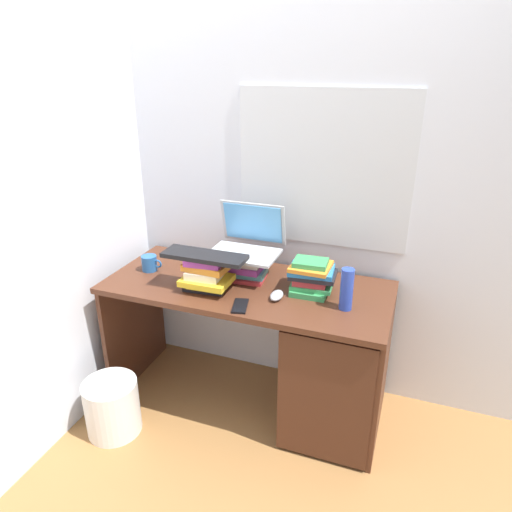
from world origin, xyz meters
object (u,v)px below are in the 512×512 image
(book_stack_tall, at_px, (243,266))
(laptop, at_px, (247,241))
(book_stack_keyboard_riser, at_px, (206,275))
(computer_mouse, at_px, (277,295))
(wastebasket, at_px, (112,407))
(water_bottle, at_px, (347,289))
(mug, at_px, (150,263))
(desk, at_px, (314,356))
(book_stack_side, at_px, (311,276))
(keyboard, at_px, (204,256))
(cell_phone, at_px, (240,306))

(book_stack_tall, xyz_separation_m, laptop, (0.00, 0.06, 0.12))
(book_stack_keyboard_riser, relative_size, laptop, 0.68)
(computer_mouse, bearing_deg, wastebasket, -154.21)
(water_bottle, bearing_deg, mug, 176.98)
(book_stack_keyboard_riser, xyz_separation_m, water_bottle, (0.69, 0.04, 0.02))
(desk, height_order, wastebasket, desk)
(book_stack_tall, distance_m, book_stack_side, 0.38)
(desk, distance_m, wastebasket, 1.07)
(book_stack_keyboard_riser, relative_size, book_stack_side, 1.00)
(book_stack_side, xyz_separation_m, laptop, (-0.37, 0.09, 0.11))
(book_stack_side, relative_size, wastebasket, 0.82)
(laptop, xyz_separation_m, keyboard, (-0.13, -0.25, -0.01))
(laptop, bearing_deg, book_stack_keyboard_riser, -116.52)
(book_stack_keyboard_riser, distance_m, cell_phone, 0.26)
(book_stack_tall, xyz_separation_m, book_stack_side, (0.38, -0.03, 0.02))
(book_stack_side, bearing_deg, wastebasket, -150.89)
(desk, bearing_deg, laptop, 159.64)
(mug, distance_m, cell_phone, 0.66)
(book_stack_tall, xyz_separation_m, wastebasket, (-0.52, -0.53, -0.65))
(book_stack_keyboard_riser, bearing_deg, keyboard, -140.33)
(cell_phone, bearing_deg, laptop, 91.89)
(desk, bearing_deg, book_stack_tall, 167.17)
(book_stack_keyboard_riser, height_order, laptop, laptop)
(cell_phone, xyz_separation_m, wastebasket, (-0.63, -0.23, -0.59))
(book_stack_side, bearing_deg, book_stack_keyboard_riser, -162.40)
(desk, bearing_deg, mug, 179.58)
(book_stack_tall, distance_m, computer_mouse, 0.30)
(desk, xyz_separation_m, book_stack_keyboard_riser, (-0.55, -0.09, 0.41))
(keyboard, relative_size, cell_phone, 3.09)
(laptop, height_order, water_bottle, laptop)
(desk, bearing_deg, wastebasket, -155.23)
(book_stack_tall, relative_size, book_stack_side, 1.04)
(computer_mouse, bearing_deg, book_stack_keyboard_riser, -175.88)
(book_stack_side, bearing_deg, computer_mouse, -135.83)
(cell_phone, bearing_deg, wastebasket, -173.58)
(desk, relative_size, book_stack_tall, 5.82)
(book_stack_tall, height_order, keyboard, keyboard)
(laptop, height_order, keyboard, laptop)
(computer_mouse, relative_size, cell_phone, 0.76)
(book_stack_keyboard_riser, height_order, mug, book_stack_keyboard_riser)
(mug, bearing_deg, keyboard, -14.85)
(desk, height_order, laptop, laptop)
(book_stack_tall, height_order, laptop, laptop)
(book_stack_tall, height_order, book_stack_keyboard_riser, book_stack_keyboard_riser)
(book_stack_tall, bearing_deg, water_bottle, -14.47)
(book_stack_keyboard_riser, bearing_deg, book_stack_tall, 57.50)
(keyboard, relative_size, mug, 3.53)
(mug, distance_m, water_bottle, 1.09)
(book_stack_keyboard_riser, distance_m, computer_mouse, 0.37)
(book_stack_tall, relative_size, laptop, 0.70)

